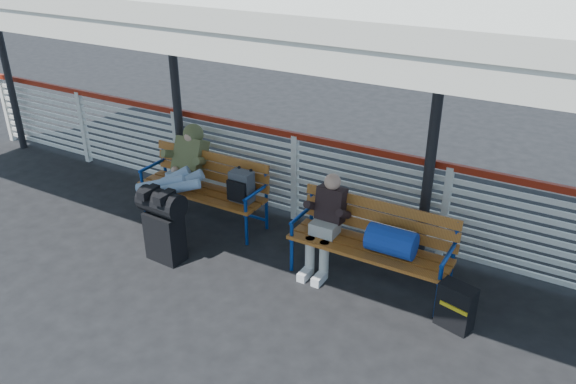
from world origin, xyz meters
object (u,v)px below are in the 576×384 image
Objects in this scene: traveler_man at (177,177)px; suitcase_side at (456,307)px; bench_left at (214,183)px; bench_right at (380,238)px; luggage_stack at (164,222)px; companion_person at (326,223)px.

traveler_man is 3.71m from suitcase_side.
bench_right is at bearing -5.66° from bench_left.
bench_left reaches higher than luggage_stack.
bench_left is 2.44m from bench_right.
traveler_man reaches higher than bench_left.
bench_left is at bearing 95.49° from luggage_stack.
traveler_man reaches higher than companion_person.
bench_left reaches higher than suitcase_side.
companion_person is at bearing -8.26° from bench_left.
suitcase_side is (3.37, -0.55, -0.33)m from bench_left.
suitcase_side is (1.60, -0.30, -0.35)m from companion_person.
luggage_stack reaches higher than suitcase_side.
companion_person is at bearing -178.54° from bench_right.
traveler_man is (-0.30, -0.35, 0.16)m from bench_left.
bench_left is at bearing 174.34° from bench_right.
traveler_man reaches higher than bench_right.
companion_person reaches higher than bench_left.
luggage_stack is 0.56× the size of traveler_man.
luggage_stack is 0.51× the size of bench_right.
luggage_stack is at bearing -157.66° from suitcase_side.
luggage_stack is 1.04m from bench_left.
suitcase_side is (3.32, 0.48, -0.25)m from luggage_stack.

